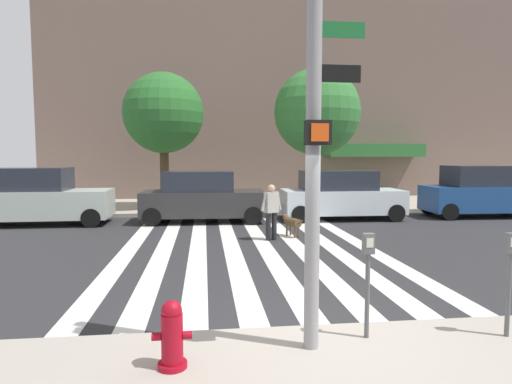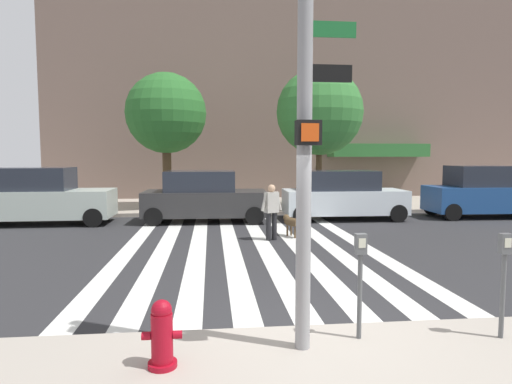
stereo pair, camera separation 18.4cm
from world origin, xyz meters
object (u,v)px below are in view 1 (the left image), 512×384
(fire_hydrant, at_px, (172,335))
(parking_meter_second_along, at_px, (510,270))
(parking_meter_curbside, at_px, (368,271))
(parked_car_behind_first, at_px, (202,197))
(dog_on_leash, at_px, (292,222))
(parked_car_fourth_in_line, at_px, (480,193))
(street_tree_nearest, at_px, (163,114))
(pedestrian_dog_walker, at_px, (271,209))
(parked_car_third_in_line, at_px, (341,196))
(traffic_light_pole, at_px, (316,66))
(street_tree_middle, at_px, (317,112))
(parked_car_near_curb, at_px, (39,198))

(fire_hydrant, distance_m, parking_meter_second_along, 4.30)
(fire_hydrant, xyz_separation_m, parking_meter_curbside, (2.43, 0.51, 0.51))
(fire_hydrant, bearing_deg, parking_meter_curbside, 11.85)
(parking_meter_second_along, height_order, parked_car_behind_first, parked_car_behind_first)
(parking_meter_curbside, distance_m, dog_on_leash, 7.76)
(parking_meter_curbside, bearing_deg, parked_car_fourth_in_line, 50.76)
(street_tree_nearest, relative_size, dog_on_leash, 6.10)
(parking_meter_curbside, relative_size, parked_car_behind_first, 0.30)
(pedestrian_dog_walker, bearing_deg, street_tree_nearest, 117.99)
(parked_car_third_in_line, height_order, street_tree_nearest, street_tree_nearest)
(parked_car_third_in_line, relative_size, dog_on_leash, 4.79)
(pedestrian_dog_walker, bearing_deg, parked_car_fourth_in_line, 22.49)
(parked_car_third_in_line, bearing_deg, parked_car_behind_first, 179.99)
(dog_on_leash, bearing_deg, traffic_light_pole, -99.67)
(parking_meter_second_along, relative_size, parked_car_fourth_in_line, 0.30)
(parking_meter_curbside, distance_m, parked_car_third_in_line, 11.45)
(parked_car_behind_first, xyz_separation_m, parked_car_third_in_line, (5.33, -0.00, 0.01))
(street_tree_nearest, bearing_deg, traffic_light_pole, -78.12)
(parking_meter_second_along, height_order, parked_car_third_in_line, parked_car_third_in_line)
(fire_hydrant, distance_m, parking_meter_curbside, 2.53)
(fire_hydrant, relative_size, street_tree_middle, 0.13)
(fire_hydrant, height_order, street_tree_middle, street_tree_middle)
(fire_hydrant, height_order, street_tree_nearest, street_tree_nearest)
(parking_meter_second_along, height_order, street_tree_nearest, street_tree_nearest)
(dog_on_leash, bearing_deg, parking_meter_curbside, -94.32)
(parking_meter_curbside, xyz_separation_m, dog_on_leash, (0.58, 7.72, -0.59))
(street_tree_nearest, bearing_deg, parking_meter_second_along, -68.55)
(parked_car_behind_first, relative_size, street_tree_middle, 0.75)
(parked_car_third_in_line, bearing_deg, fire_hydrant, -116.01)
(traffic_light_pole, relative_size, dog_on_leash, 6.00)
(parked_car_near_curb, relative_size, dog_on_leash, 4.98)
(fire_hydrant, bearing_deg, parked_car_third_in_line, 63.99)
(parking_meter_curbside, bearing_deg, traffic_light_pole, -162.63)
(parking_meter_second_along, xyz_separation_m, parked_car_third_in_line, (1.36, 11.17, -0.10))
(parked_car_behind_first, bearing_deg, traffic_light_pole, -83.04)
(parked_car_fourth_in_line, relative_size, dog_on_leash, 4.69)
(parked_car_near_curb, xyz_separation_m, dog_on_leash, (8.52, -3.28, -0.51))
(traffic_light_pole, xyz_separation_m, parked_car_fourth_in_line, (9.75, 11.24, -2.54))
(fire_hydrant, bearing_deg, dog_on_leash, 69.88)
(fire_hydrant, relative_size, parked_car_near_curb, 0.16)
(street_tree_nearest, distance_m, pedestrian_dog_walker, 8.52)
(pedestrian_dog_walker, bearing_deg, parked_car_near_curb, 154.24)
(parked_car_near_curb, relative_size, parked_car_third_in_line, 1.04)
(traffic_light_pole, xyz_separation_m, fire_hydrant, (-1.66, -0.27, -3.00))
(parked_car_near_curb, xyz_separation_m, pedestrian_dog_walker, (7.81, -3.77, -0.03))
(street_tree_middle, bearing_deg, parked_car_near_curb, -167.22)
(parking_meter_second_along, distance_m, parked_car_fourth_in_line, 13.27)
(street_tree_nearest, bearing_deg, pedestrian_dog_walker, -62.01)
(dog_on_leash, bearing_deg, parking_meter_second_along, -81.05)
(parking_meter_second_along, xyz_separation_m, street_tree_middle, (1.02, 13.61, 3.33))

